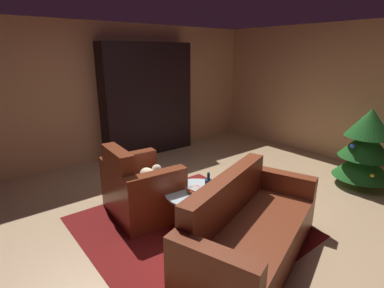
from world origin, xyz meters
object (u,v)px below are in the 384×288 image
Objects in this scene: bookshelf_unit at (154,99)px; book_stack_on_table at (196,191)px; armchair_red at (140,190)px; couch_red at (249,231)px; bottle_on_table at (208,188)px; decorated_tree at (366,147)px; coffee_table at (197,194)px.

bookshelf_unit is 10.30× the size of book_stack_on_table.
couch_red is at bearing 16.47° from armchair_red.
bottle_on_table is at bearing -176.77° from couch_red.
decorated_tree reaches higher than bottle_on_table.
bookshelf_unit is 1.79× the size of decorated_tree.
bookshelf_unit is 6.99× the size of bottle_on_table.
couch_red is at bearing -17.17° from bookshelf_unit.
armchair_red is at bearing -155.36° from bottle_on_table.
armchair_red is at bearing -36.30° from bookshelf_unit.
decorated_tree is at bearing 91.00° from couch_red.
book_stack_on_table is (0.04, -0.05, 0.07)m from coffee_table.
armchair_red is 4.82× the size of book_stack_on_table.
couch_red is at bearing -89.00° from decorated_tree.
book_stack_on_table is 0.20m from bottle_on_table.
bottle_on_table reaches higher than coffee_table.
decorated_tree is at bearing 74.53° from coffee_table.
bookshelf_unit is 3.89m from decorated_tree.
couch_red is 2.66× the size of coffee_table.
coffee_table is 3.61× the size of book_stack_on_table.
armchair_red is 1.33× the size of coffee_table.
book_stack_on_table is 2.90m from decorated_tree.
bookshelf_unit is 2.70m from armchair_red.
decorated_tree is (0.55, 2.76, 0.08)m from bottle_on_table.
bottle_on_table is at bearing -2.86° from coffee_table.
armchair_red reaches higher than coffee_table.
bookshelf_unit is at bearing 159.07° from bottle_on_table.
bottle_on_table is (-0.59, -0.03, 0.27)m from couch_red.
decorated_tree reaches higher than book_stack_on_table.
bookshelf_unit is 3.21m from bottle_on_table.
book_stack_on_table is 0.68× the size of bottle_on_table.
couch_red is 0.79m from book_stack_on_table.
bookshelf_unit is 3.09m from book_stack_on_table.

